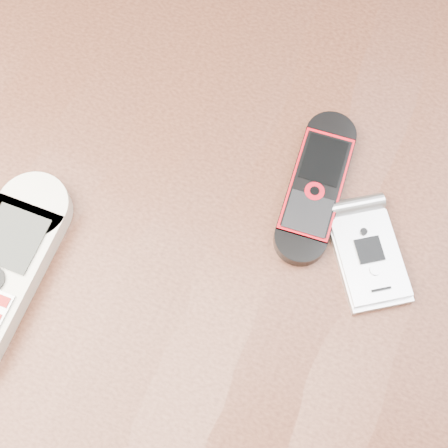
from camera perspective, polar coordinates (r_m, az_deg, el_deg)
ground at (r=1.23m, az=-0.22°, el=-12.66°), size 4.00×4.00×0.00m
table at (r=0.60m, az=-0.45°, el=-3.78°), size 1.20×0.80×0.75m
nokia_black_red at (r=0.51m, az=8.41°, el=3.49°), size 0.05×0.14×0.01m
motorola_razr at (r=0.50m, az=13.08°, el=-2.83°), size 0.09×0.10×0.01m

